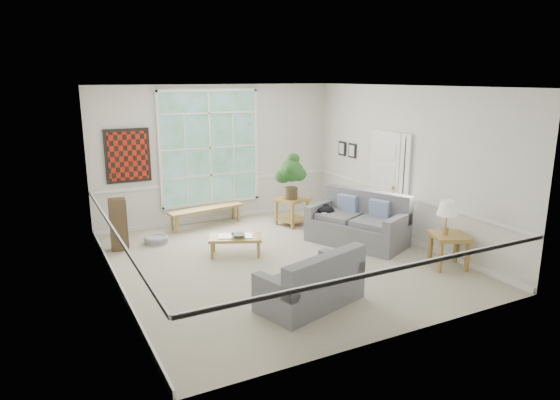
% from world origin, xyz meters
% --- Properties ---
extents(floor, '(5.50, 6.00, 0.01)m').
position_xyz_m(floor, '(0.00, 0.00, -0.01)').
color(floor, '#A39D87').
rests_on(floor, ground).
extents(ceiling, '(5.50, 6.00, 0.02)m').
position_xyz_m(ceiling, '(0.00, 0.00, 3.00)').
color(ceiling, white).
rests_on(ceiling, ground).
extents(wall_back, '(5.50, 0.02, 3.00)m').
position_xyz_m(wall_back, '(0.00, 3.00, 1.50)').
color(wall_back, silver).
rests_on(wall_back, ground).
extents(wall_front, '(5.50, 0.02, 3.00)m').
position_xyz_m(wall_front, '(0.00, -3.00, 1.50)').
color(wall_front, silver).
rests_on(wall_front, ground).
extents(wall_left, '(0.02, 6.00, 3.00)m').
position_xyz_m(wall_left, '(-2.75, 0.00, 1.50)').
color(wall_left, silver).
rests_on(wall_left, ground).
extents(wall_right, '(0.02, 6.00, 3.00)m').
position_xyz_m(wall_right, '(2.75, 0.00, 1.50)').
color(wall_right, silver).
rests_on(wall_right, ground).
extents(window_back, '(2.30, 0.08, 2.40)m').
position_xyz_m(window_back, '(-0.20, 2.96, 1.65)').
color(window_back, white).
rests_on(window_back, wall_back).
extents(entry_door, '(0.08, 0.90, 2.10)m').
position_xyz_m(entry_door, '(2.71, 0.60, 1.05)').
color(entry_door, white).
rests_on(entry_door, floor).
extents(door_sidelight, '(0.08, 0.26, 1.90)m').
position_xyz_m(door_sidelight, '(2.71, -0.03, 1.15)').
color(door_sidelight, white).
rests_on(door_sidelight, wall_right).
extents(wall_art, '(0.90, 0.06, 1.10)m').
position_xyz_m(wall_art, '(-1.95, 2.95, 1.60)').
color(wall_art, '#63140B').
rests_on(wall_art, wall_back).
extents(wall_frame_near, '(0.04, 0.26, 0.32)m').
position_xyz_m(wall_frame_near, '(2.71, 1.75, 1.55)').
color(wall_frame_near, black).
rests_on(wall_frame_near, wall_right).
extents(wall_frame_far, '(0.04, 0.26, 0.32)m').
position_xyz_m(wall_frame_far, '(2.71, 2.15, 1.55)').
color(wall_frame_far, black).
rests_on(wall_frame_far, wall_right).
extents(loveseat_right, '(1.63, 2.07, 0.99)m').
position_xyz_m(loveseat_right, '(1.75, 0.15, 0.50)').
color(loveseat_right, slate).
rests_on(loveseat_right, floor).
extents(loveseat_front, '(1.67, 1.17, 0.82)m').
position_xyz_m(loveseat_front, '(-0.42, -1.73, 0.41)').
color(loveseat_front, slate).
rests_on(loveseat_front, floor).
extents(coffee_table, '(1.07, 0.86, 0.35)m').
position_xyz_m(coffee_table, '(-0.58, 0.64, 0.18)').
color(coffee_table, olive).
rests_on(coffee_table, floor).
extents(pewter_bowl, '(0.46, 0.46, 0.08)m').
position_xyz_m(pewter_bowl, '(-0.55, 0.57, 0.39)').
color(pewter_bowl, gray).
rests_on(pewter_bowl, coffee_table).
extents(window_bench, '(1.71, 0.59, 0.39)m').
position_xyz_m(window_bench, '(-0.44, 2.65, 0.20)').
color(window_bench, olive).
rests_on(window_bench, floor).
extents(end_table, '(0.77, 0.77, 0.61)m').
position_xyz_m(end_table, '(1.25, 1.86, 0.30)').
color(end_table, olive).
rests_on(end_table, floor).
extents(houseplant, '(0.76, 0.76, 0.98)m').
position_xyz_m(houseplant, '(1.19, 1.79, 1.10)').
color(houseplant, '#204D1C').
rests_on(houseplant, end_table).
extents(side_table, '(0.75, 0.75, 0.58)m').
position_xyz_m(side_table, '(2.40, -1.57, 0.29)').
color(side_table, olive).
rests_on(side_table, floor).
extents(table_lamp, '(0.38, 0.38, 0.59)m').
position_xyz_m(table_lamp, '(2.33, -1.54, 0.87)').
color(table_lamp, white).
rests_on(table_lamp, side_table).
extents(pet_bed, '(0.59, 0.59, 0.14)m').
position_xyz_m(pet_bed, '(-1.70, 1.99, 0.07)').
color(pet_bed, gray).
rests_on(pet_bed, floor).
extents(floor_speaker, '(0.34, 0.29, 0.98)m').
position_xyz_m(floor_speaker, '(-2.40, 1.90, 0.49)').
color(floor_speaker, '#40311E').
rests_on(floor_speaker, floor).
extents(cat, '(0.43, 0.43, 0.17)m').
position_xyz_m(cat, '(1.38, 0.70, 0.59)').
color(cat, black).
rests_on(cat, loveseat_right).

